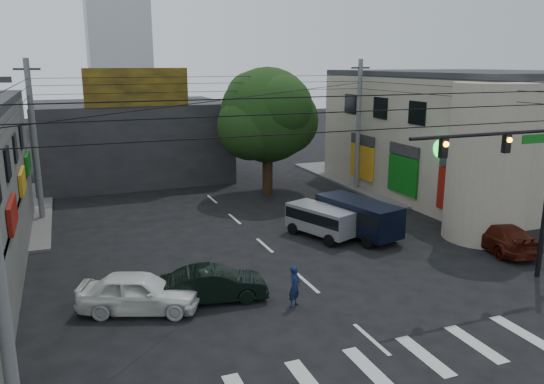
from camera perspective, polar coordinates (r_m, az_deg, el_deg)
ground at (r=20.85m, az=6.19°, el=-11.73°), size 160.00×160.00×0.00m
sidewalk_far_right at (r=44.72m, az=16.04°, el=1.76°), size 16.00×16.00×0.15m
building_right at (r=40.30m, az=20.71°, el=5.81°), size 14.00×18.00×8.00m
corner_column at (r=29.07m, az=22.20°, el=2.93°), size 4.00×4.00×8.00m
building_far at (r=43.29m, az=-14.86°, el=5.39°), size 14.00×10.00×6.00m
billboard at (r=38.05m, az=-14.34°, el=10.85°), size 7.00×0.30×2.60m
street_tree at (r=36.16m, az=-0.50°, el=8.23°), size 6.40×6.40×8.70m
traffic_gantry at (r=23.24m, az=25.10°, el=2.26°), size 7.10×0.35×7.20m
utility_pole_far_left at (r=32.92m, az=-24.18°, el=4.96°), size 0.32×0.32×9.20m
utility_pole_far_right at (r=38.19m, az=9.27°, el=7.03°), size 0.32×0.32×9.20m
dark_sedan at (r=20.73m, az=-6.26°, el=-9.85°), size 2.64×4.47×1.33m
white_compact at (r=20.36m, az=-14.11°, el=-10.40°), size 4.75×5.61×1.50m
maroon_sedan at (r=28.31m, az=23.22°, el=-4.37°), size 3.47×5.32×1.36m
silver_minivan at (r=27.87m, az=5.34°, el=-3.26°), size 4.87×4.10×1.64m
navy_van at (r=28.19m, az=9.23°, el=-2.86°), size 5.69×4.01×1.95m
traffic_officer at (r=20.14m, az=2.46°, el=-10.09°), size 0.95×0.94×1.60m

